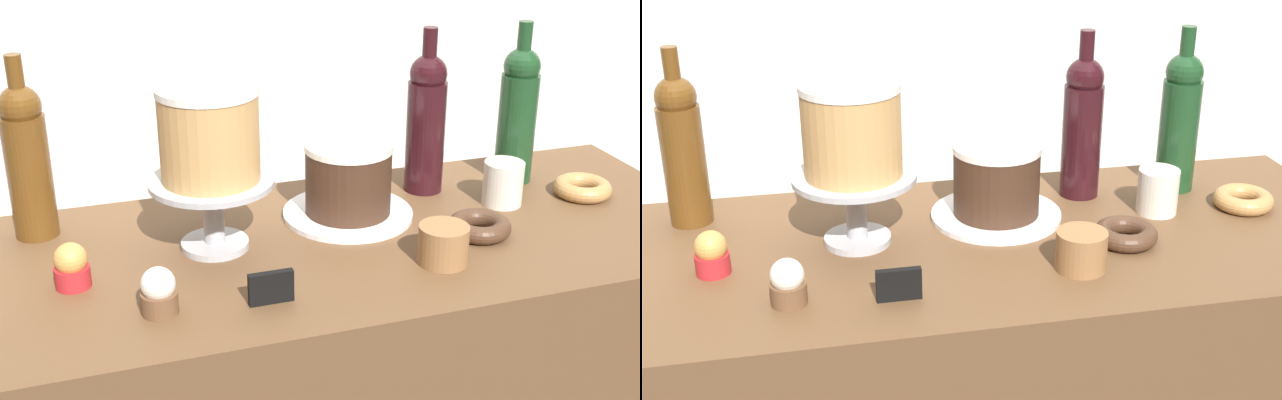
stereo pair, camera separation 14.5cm
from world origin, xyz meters
TOP-DOWN VIEW (x-y plane):
  - cake_stand_pedestal at (-0.18, 0.04)m, footprint 0.21×0.21m
  - white_layer_cake at (-0.18, 0.04)m, footprint 0.17×0.17m
  - silver_serving_platter at (0.08, 0.09)m, footprint 0.24×0.24m
  - chocolate_round_cake at (0.08, 0.09)m, footprint 0.16×0.16m
  - wine_bottle_dark_red at (0.27, 0.16)m, footprint 0.08×0.08m
  - wine_bottle_amber at (-0.47, 0.18)m, footprint 0.08×0.08m
  - wine_bottle_green at (0.47, 0.16)m, footprint 0.08×0.08m
  - cupcake_vanilla at (-0.30, -0.15)m, footprint 0.06×0.06m
  - cupcake_caramel at (-0.42, -0.03)m, footprint 0.06×0.06m
  - donut_chocolate at (0.28, -0.06)m, footprint 0.11×0.11m
  - donut_maple at (0.55, 0.04)m, footprint 0.11×0.11m
  - cookie_stack at (0.17, -0.13)m, footprint 0.08×0.08m
  - price_sign_chalkboard at (-0.13, -0.17)m, footprint 0.07×0.01m
  - coffee_cup_ceramic at (0.38, 0.05)m, footprint 0.08×0.08m

SIDE VIEW (x-z plane):
  - silver_serving_platter at x=0.08m, z-range 0.94..0.95m
  - donut_chocolate at x=0.28m, z-range 0.94..0.98m
  - donut_maple at x=0.55m, z-range 0.94..0.98m
  - price_sign_chalkboard at x=-0.13m, z-range 0.94..1.00m
  - cookie_stack at x=0.17m, z-range 0.94..1.01m
  - cupcake_vanilla at x=-0.30m, z-range 0.94..1.02m
  - cupcake_caramel at x=-0.42m, z-range 0.94..1.02m
  - coffee_cup_ceramic at x=0.38m, z-range 0.94..1.03m
  - chocolate_round_cake at x=0.08m, z-range 0.95..1.09m
  - cake_stand_pedestal at x=-0.18m, z-range 0.97..1.10m
  - wine_bottle_dark_red at x=0.27m, z-range 0.93..1.25m
  - wine_bottle_amber at x=-0.47m, z-range 0.93..1.25m
  - wine_bottle_green at x=0.47m, z-range 0.93..1.25m
  - white_layer_cake at x=-0.18m, z-range 1.07..1.23m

